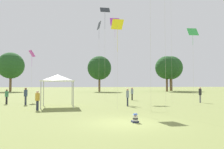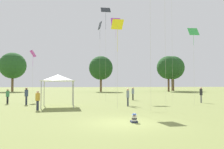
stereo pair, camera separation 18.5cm
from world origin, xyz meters
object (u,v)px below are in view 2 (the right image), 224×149
at_px(distant_tree_3, 13,66).
at_px(kite_5, 33,55).
at_px(person_standing_3, 38,99).
at_px(kite_3, 106,12).
at_px(person_standing_5, 201,93).
at_px(distant_tree_0, 173,68).
at_px(person_standing_4, 133,92).
at_px(kite_4, 117,27).
at_px(kite_1, 116,23).
at_px(kite_6, 193,33).
at_px(person_standing_2, 128,95).
at_px(person_standing_1, 26,94).
at_px(distant_tree_2, 101,68).
at_px(distant_tree_1, 168,68).
at_px(canopy_tent, 58,78).
at_px(person_standing_0, 8,95).
at_px(seated_toddler, 134,119).
at_px(kite_0, 100,27).

bearing_deg(distant_tree_3, kite_5, -69.50).
xyz_separation_m(person_standing_3, kite_3, (6.71, 9.09, 10.73)).
xyz_separation_m(person_standing_5, distant_tree_0, (15.46, 43.99, 6.42)).
xyz_separation_m(person_standing_4, kite_4, (-3.77, -10.13, 6.30)).
relative_size(kite_1, kite_6, 1.51).
height_order(person_standing_2, distant_tree_3, distant_tree_3).
height_order(person_standing_1, distant_tree_2, distant_tree_2).
bearing_deg(person_standing_4, distant_tree_1, -157.58).
xyz_separation_m(canopy_tent, distant_tree_2, (7.70, 41.92, 4.14)).
bearing_deg(canopy_tent, kite_4, -26.17).
distance_m(kite_4, kite_6, 8.76).
bearing_deg(person_standing_0, seated_toddler, -64.10).
xyz_separation_m(person_standing_5, kite_1, (-8.85, 8.41, 10.34)).
height_order(kite_4, distant_tree_3, distant_tree_3).
height_order(kite_0, kite_4, kite_0).
xyz_separation_m(person_standing_3, person_standing_5, (17.57, 4.94, 0.16)).
xyz_separation_m(person_standing_0, person_standing_5, (22.09, -1.65, 0.16)).
relative_size(person_standing_4, kite_1, 0.14).
distance_m(canopy_tent, kite_4, 7.59).
xyz_separation_m(person_standing_4, distant_tree_2, (-1.51, 34.46, 5.87)).
relative_size(person_standing_1, distant_tree_3, 0.16).
height_order(person_standing_5, kite_0, kite_0).
height_order(seated_toddler, person_standing_4, person_standing_4).
relative_size(seated_toddler, kite_1, 0.04).
bearing_deg(distant_tree_3, seated_toddler, -67.12).
bearing_deg(seated_toddler, person_standing_3, 132.60).
bearing_deg(distant_tree_0, kite_5, -134.39).
height_order(person_standing_5, kite_6, kite_6).
bearing_deg(kite_6, kite_4, -116.07).
height_order(kite_6, distant_tree_1, distant_tree_1).
bearing_deg(distant_tree_3, distant_tree_0, -0.17).
relative_size(person_standing_4, distant_tree_0, 0.15).
height_order(person_standing_4, kite_3, kite_3).
distance_m(canopy_tent, distant_tree_2, 42.82).
relative_size(person_standing_1, kite_5, 0.27).
distance_m(kite_4, distant_tree_1, 47.41).
height_order(kite_5, kite_6, kite_6).
xyz_separation_m(person_standing_2, kite_1, (0.51, 11.18, 10.38)).
xyz_separation_m(person_standing_5, distant_tree_2, (-8.48, 39.67, 5.79)).
xyz_separation_m(person_standing_2, kite_0, (-1.99, 10.37, 9.46)).
distance_m(person_standing_1, kite_5, 8.59).
relative_size(person_standing_0, person_standing_2, 0.92).
bearing_deg(person_standing_4, kite_3, -22.54).
bearing_deg(kite_0, distant_tree_3, -115.02).
bearing_deg(canopy_tent, person_standing_4, 39.01).
relative_size(seated_toddler, distant_tree_2, 0.05).
bearing_deg(kite_6, person_standing_4, 169.83).
bearing_deg(kite_5, distant_tree_1, -34.89).
relative_size(person_standing_0, canopy_tent, 0.48).
height_order(kite_0, distant_tree_3, distant_tree_3).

